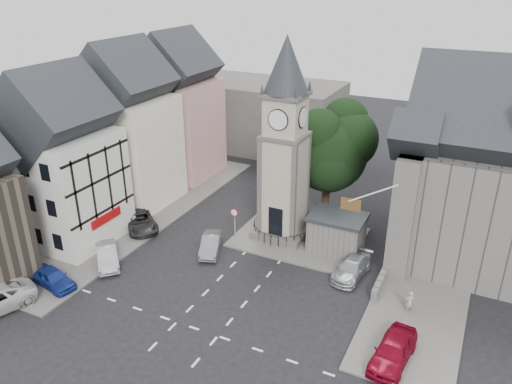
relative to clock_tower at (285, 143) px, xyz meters
The scene contains 23 objects.
ground 11.39m from the clock_tower, 90.00° to the right, with size 120.00×120.00×0.00m, color black.
pavement_west 15.00m from the clock_tower, behind, with size 6.00×30.00×0.14m, color #595651.
pavement_east 14.45m from the clock_tower, ahead, with size 6.00×26.00×0.14m, color #595651.
central_island 8.18m from the clock_tower, ahead, with size 10.00×8.00×0.16m, color #595651.
road_markings 15.74m from the clock_tower, 90.00° to the right, with size 20.00×8.00×0.01m, color silver.
clock_tower is the anchor object (origin of this frame).
stone_shelter 8.15m from the clock_tower, ahead, with size 4.30×3.30×3.08m.
town_tree 5.51m from the clock_tower, 68.23° to the left, with size 7.20×7.20×10.80m.
warning_sign_post 7.34m from the clock_tower, 141.37° to the right, with size 0.70×0.19×2.85m.
terrace_pink 17.51m from the clock_tower, 152.68° to the left, with size 8.10×7.60×12.80m.
terrace_cream 15.58m from the clock_tower, behind, with size 8.10×7.60×12.80m.
terrace_tudor 17.55m from the clock_tower, 152.73° to the right, with size 8.10×7.60×12.00m.
backdrop_west 23.69m from the clock_tower, 120.95° to the left, with size 20.00×10.00×8.00m, color #4C4944.
east_building 15.99m from the clock_tower, 10.92° to the left, with size 14.40×11.40×12.60m.
east_boundary_wall 12.15m from the clock_tower, 12.32° to the left, with size 0.40×16.00×0.90m, color slate.
flagpole 9.01m from the clock_tower, 26.52° to the right, with size 3.68×0.10×2.74m.
car_west_blue 19.58m from the clock_tower, 129.42° to the right, with size 1.58×3.93×1.34m, color navy.
car_west_silver 16.06m from the clock_tower, 135.13° to the right, with size 1.46×4.19×1.38m, color #B5B6BE.
car_west_grey 14.35m from the clock_tower, 159.34° to the right, with size 2.39×5.17×1.44m, color #28272A.
car_island_silver 9.85m from the clock_tower, 128.45° to the right, with size 1.39×3.98×1.31m, color gray.
car_island_east 10.80m from the clock_tower, 26.63° to the right, with size 1.81×4.45×1.29m, color #9CA0A3.
car_east_red 17.52m from the clock_tower, 43.70° to the right, with size 1.85×4.60×1.57m, color maroon.
pedestrian 14.90m from the clock_tower, 27.52° to the right, with size 0.58×0.38×1.58m, color #AA9B8C.
Camera 1 is at (14.19, -26.14, 20.50)m, focal length 35.00 mm.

